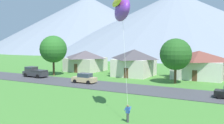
# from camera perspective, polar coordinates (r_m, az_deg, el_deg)

# --- Properties ---
(road_strip) EXTENTS (160.00, 7.50, 0.08)m
(road_strip) POSITION_cam_1_polar(r_m,az_deg,el_deg) (41.27, 8.04, -5.89)
(road_strip) COLOR #424247
(road_strip) RESTS_ON ground
(mountain_east_ridge) EXTENTS (131.15, 131.15, 30.18)m
(mountain_east_ridge) POSITION_cam_1_polar(r_m,az_deg,el_deg) (161.79, 15.79, 7.55)
(mountain_east_ridge) COLOR gray
(mountain_east_ridge) RESTS_ON ground
(mountain_far_east_ridge) EXTENTS (132.87, 132.87, 31.77)m
(mountain_far_east_ridge) POSITION_cam_1_polar(r_m,az_deg,el_deg) (149.82, 13.29, 8.12)
(mountain_far_east_ridge) COLOR gray
(mountain_far_east_ridge) RESTS_ON ground
(mountain_far_west_ridge) EXTENTS (129.59, 129.59, 34.60)m
(mountain_far_west_ridge) POSITION_cam_1_polar(r_m,az_deg,el_deg) (181.08, -5.00, 8.16)
(mountain_far_west_ridge) COLOR gray
(mountain_far_west_ridge) RESTS_ON ground
(house_leftmost) EXTENTS (7.70, 8.02, 5.48)m
(house_leftmost) POSITION_cam_1_polar(r_m,az_deg,el_deg) (56.05, 4.65, -0.04)
(house_leftmost) COLOR beige
(house_leftmost) RESTS_ON ground
(house_right_center) EXTENTS (8.17, 8.36, 4.81)m
(house_right_center) POSITION_cam_1_polar(r_m,az_deg,el_deg) (64.49, -5.56, 0.33)
(house_right_center) COLOR beige
(house_right_center) RESTS_ON ground
(house_rightmost) EXTENTS (9.97, 7.20, 5.38)m
(house_rightmost) POSITION_cam_1_polar(r_m,az_deg,el_deg) (54.52, 17.70, -0.47)
(house_rightmost) COLOR silver
(house_rightmost) RESTS_ON ground
(tree_left_of_center) EXTENTS (5.63, 5.63, 8.30)m
(tree_left_of_center) POSITION_cam_1_polar(r_m,az_deg,el_deg) (57.78, -12.19, 2.64)
(tree_left_of_center) COLOR #4C3823
(tree_left_of_center) RESTS_ON ground
(tree_center) EXTENTS (5.43, 5.43, 7.77)m
(tree_center) POSITION_cam_1_polar(r_m,az_deg,el_deg) (47.70, 13.19, 1.58)
(tree_center) COLOR #4C3823
(tree_center) RESTS_ON ground
(parked_car_tan_east_end) EXTENTS (4.28, 2.24, 1.68)m
(parked_car_tan_east_end) POSITION_cam_1_polar(r_m,az_deg,el_deg) (47.32, -5.79, -3.42)
(parked_car_tan_east_end) COLOR tan
(parked_car_tan_east_end) RESTS_ON road_strip
(pickup_truck_charcoal_west_side) EXTENTS (5.27, 2.47, 1.99)m
(pickup_truck_charcoal_west_side) POSITION_cam_1_polar(r_m,az_deg,el_deg) (56.17, -15.87, -2.03)
(pickup_truck_charcoal_west_side) COLOR #333338
(pickup_truck_charcoal_west_side) RESTS_ON road_strip
(kite_flyer_with_kite) EXTENTS (4.39, 5.20, 12.11)m
(kite_flyer_with_kite) POSITION_cam_1_polar(r_m,az_deg,el_deg) (28.49, 2.04, 10.89)
(kite_flyer_with_kite) COLOR #3D3D42
(kite_flyer_with_kite) RESTS_ON ground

